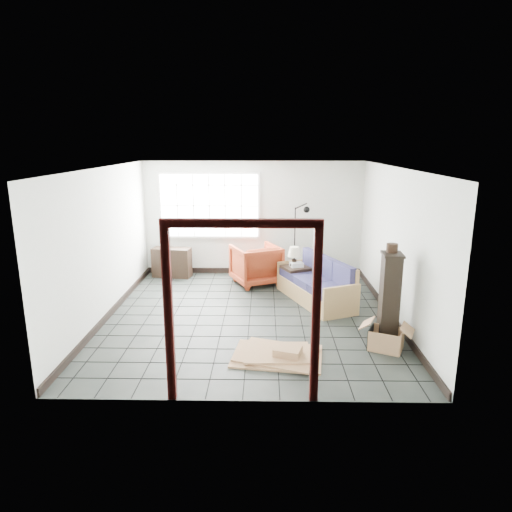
{
  "coord_description": "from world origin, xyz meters",
  "views": [
    {
      "loc": [
        0.25,
        -7.62,
        3.02
      ],
      "look_at": [
        0.11,
        0.3,
        1.03
      ],
      "focal_mm": 32.0,
      "sensor_mm": 36.0,
      "label": 1
    }
  ],
  "objects_px": {
    "futon_sofa": "(318,285)",
    "armchair": "(256,263)",
    "tall_shelf": "(389,298)",
    "side_table": "(296,271)"
  },
  "relations": [
    {
      "from": "futon_sofa",
      "to": "side_table",
      "type": "height_order",
      "value": "futon_sofa"
    },
    {
      "from": "armchair",
      "to": "tall_shelf",
      "type": "distance_m",
      "value": 3.63
    },
    {
      "from": "side_table",
      "to": "tall_shelf",
      "type": "xyz_separation_m",
      "value": [
        1.25,
        -2.42,
        0.28
      ]
    },
    {
      "from": "futon_sofa",
      "to": "armchair",
      "type": "bearing_deg",
      "value": 115.79
    },
    {
      "from": "side_table",
      "to": "tall_shelf",
      "type": "relative_size",
      "value": 0.46
    },
    {
      "from": "futon_sofa",
      "to": "side_table",
      "type": "xyz_separation_m",
      "value": [
        -0.4,
        0.53,
        0.13
      ]
    },
    {
      "from": "armchair",
      "to": "futon_sofa",
      "type": "bearing_deg",
      "value": 114.42
    },
    {
      "from": "futon_sofa",
      "to": "armchair",
      "type": "xyz_separation_m",
      "value": [
        -1.22,
        1.08,
        0.16
      ]
    },
    {
      "from": "futon_sofa",
      "to": "tall_shelf",
      "type": "relative_size",
      "value": 1.47
    },
    {
      "from": "armchair",
      "to": "tall_shelf",
      "type": "bearing_deg",
      "value": 100.88
    }
  ]
}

